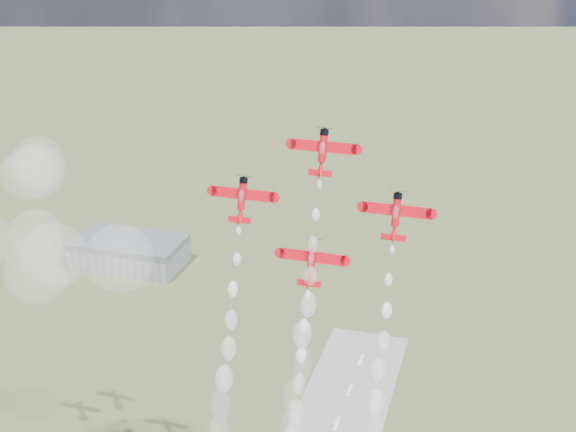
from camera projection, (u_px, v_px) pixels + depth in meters
The scene contains 7 objects.
hangar at pixel (130, 252), 373.00m from camera, with size 50.00×28.00×13.00m.
plane_lead at pixel (322, 151), 158.54m from camera, with size 13.43×5.99×9.20m.
plane_left at pixel (242, 199), 163.12m from camera, with size 13.43×5.99×9.20m.
plane_right at pixel (396, 215), 154.95m from camera, with size 13.43×5.99×9.20m.
plane_slot at pixel (311, 262), 159.54m from camera, with size 13.43×5.99×9.20m.
smoke_trail_lead at pixel (299, 376), 160.49m from camera, with size 5.20×20.51×48.77m.
smoke_trail_left at pixel (220, 416), 165.10m from camera, with size 5.17×20.37×48.37m.
Camera 1 is at (45.67, -123.80, 165.01)m, focal length 50.00 mm.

